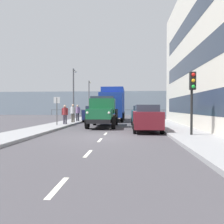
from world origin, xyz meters
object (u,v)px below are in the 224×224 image
object	(u,v)px
truck_vintage_green	(103,112)
traffic_light_near	(192,89)
car_black_oppositeside_2	(107,111)
lamp_post_far	(89,95)
pedestrian_in_dark_coat	(78,112)
street_sign	(57,106)
pedestrian_near_railing	(65,113)
lorry_cargo_blue	(113,103)
lamp_post_promenade	(74,89)
car_maroon_kerbside_near	(146,118)
car_teal_kerbside_1	(141,115)
pedestrian_couple_b	(73,112)
car_silver_oppositeside_1	(102,112)
car_navy_oppositeside_0	(94,114)

from	to	relation	value
truck_vintage_green	traffic_light_near	size ratio (longest dim) A/B	1.76
car_black_oppositeside_2	traffic_light_near	bearing A→B (deg)	105.62
traffic_light_near	lamp_post_far	distance (m)	22.82
pedestrian_in_dark_coat	street_sign	world-z (taller)	street_sign
pedestrian_near_railing	traffic_light_near	size ratio (longest dim) A/B	0.50
truck_vintage_green	car_black_oppositeside_2	distance (m)	20.08
car_black_oppositeside_2	pedestrian_in_dark_coat	xyz separation A→B (m)	(1.44, 15.08, 0.25)
truck_vintage_green	lamp_post_far	world-z (taller)	lamp_post_far
lorry_cargo_blue	lamp_post_promenade	size ratio (longest dim) A/B	1.44
truck_vintage_green	pedestrian_near_railing	world-z (taller)	truck_vintage_green
car_maroon_kerbside_near	car_teal_kerbside_1	xyz separation A→B (m)	(0.00, -5.82, -0.00)
lorry_cargo_blue	car_black_oppositeside_2	bearing A→B (deg)	-80.20
car_maroon_kerbside_near	pedestrian_couple_b	xyz separation A→B (m)	(6.43, -5.64, 0.27)
car_teal_kerbside_1	pedestrian_near_railing	distance (m)	6.94
lorry_cargo_blue	pedestrian_near_railing	world-z (taller)	lorry_cargo_blue
car_maroon_kerbside_near	lamp_post_far	size ratio (longest dim) A/B	0.77
car_maroon_kerbside_near	street_sign	xyz separation A→B (m)	(6.88, -2.51, 0.79)
pedestrian_in_dark_coat	truck_vintage_green	bearing A→B (deg)	123.41
car_silver_oppositeside_1	pedestrian_couple_b	xyz separation A→B (m)	(1.43, 10.05, 0.27)
truck_vintage_green	traffic_light_near	distance (m)	7.64
pedestrian_in_dark_coat	car_black_oppositeside_2	bearing A→B (deg)	-95.44
pedestrian_in_dark_coat	street_sign	size ratio (longest dim) A/B	0.75
car_teal_kerbside_1	lorry_cargo_blue	bearing A→B (deg)	-59.64
lamp_post_far	car_maroon_kerbside_near	bearing A→B (deg)	111.97
car_teal_kerbside_1	street_sign	world-z (taller)	street_sign
pedestrian_near_railing	car_navy_oppositeside_0	bearing A→B (deg)	-105.38
pedestrian_near_railing	car_teal_kerbside_1	bearing A→B (deg)	-160.49
pedestrian_near_railing	lamp_post_far	world-z (taller)	lamp_post_far
pedestrian_near_railing	pedestrian_in_dark_coat	size ratio (longest dim) A/B	0.96
lorry_cargo_blue	car_navy_oppositeside_0	size ratio (longest dim) A/B	1.98
pedestrian_in_dark_coat	street_sign	bearing A→B (deg)	84.92
pedestrian_couple_b	street_sign	xyz separation A→B (m)	(0.45, 3.13, 0.51)
traffic_light_near	street_sign	distance (m)	10.45
car_navy_oppositeside_0	car_silver_oppositeside_1	distance (m)	6.61
car_maroon_kerbside_near	pedestrian_in_dark_coat	bearing A→B (deg)	-49.27
traffic_light_near	car_teal_kerbside_1	bearing A→B (deg)	-76.42
pedestrian_near_railing	pedestrian_in_dark_coat	bearing A→B (deg)	-91.40
lamp_post_far	street_sign	distance (m)	15.61
truck_vintage_green	lamp_post_promenade	world-z (taller)	lamp_post_promenade
car_navy_oppositeside_0	lamp_post_promenade	world-z (taller)	lamp_post_promenade
car_navy_oppositeside_0	car_black_oppositeside_2	size ratio (longest dim) A/B	1.02
lorry_cargo_blue	pedestrian_couple_b	xyz separation A→B (m)	(3.43, 5.30, -0.91)
car_maroon_kerbside_near	car_silver_oppositeside_1	world-z (taller)	same
lorry_cargo_blue	car_teal_kerbside_1	world-z (taller)	lorry_cargo_blue
car_teal_kerbside_1	pedestrian_near_railing	size ratio (longest dim) A/B	2.43
car_silver_oppositeside_1	street_sign	distance (m)	13.34
street_sign	lamp_post_promenade	bearing A→B (deg)	-87.03
car_teal_kerbside_1	car_silver_oppositeside_1	distance (m)	11.07
traffic_light_near	street_sign	xyz separation A→B (m)	(8.96, -5.30, -0.79)
lorry_cargo_blue	car_maroon_kerbside_near	xyz separation A→B (m)	(-3.00, 10.94, -1.18)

